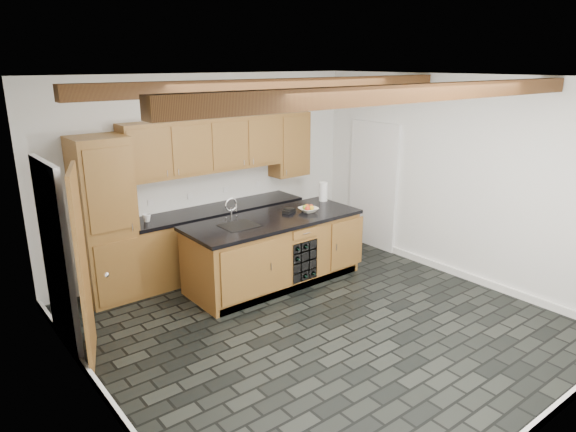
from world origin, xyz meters
The scene contains 10 objects.
ground centered at (0.00, 0.00, 0.00)m, with size 5.00×5.00×0.00m, color black.
room_shell centered at (-0.09, 0.53, 1.53)m, with size 5.01×5.00×5.00m.
back_cabinetry centered at (-0.38, 2.24, 0.98)m, with size 3.65×0.62×2.20m.
island centered at (0.31, 1.28, 0.46)m, with size 2.48×0.96×0.93m.
faucet centered at (-0.25, 1.33, 0.96)m, with size 0.45×0.40×0.34m.
kitchen_scale centered at (0.63, 1.38, 0.96)m, with size 0.23×0.18×0.06m.
fruit_bowl centered at (0.85, 1.22, 0.96)m, with size 0.26×0.26×0.06m, color silver.
fruit_cluster centered at (0.85, 1.22, 1.00)m, with size 0.16×0.17×0.07m.
paper_towel centered at (1.42, 1.54, 1.07)m, with size 0.13×0.13×0.29m, color white.
mug centered at (-1.11, 2.20, 0.98)m, with size 0.11×0.11×0.10m, color white.
Camera 1 is at (-3.64, -4.01, 2.96)m, focal length 32.00 mm.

